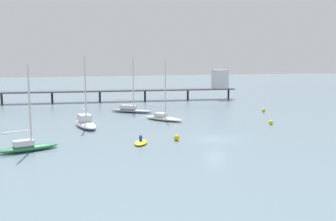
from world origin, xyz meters
The scene contains 10 objects.
ground_plane centered at (0.00, 0.00, 0.00)m, with size 400.00×400.00×0.00m, color slate.
pier centered at (10.82, 45.00, 3.59)m, with size 55.16×10.86×7.27m.
sailboat_gray centered at (-3.33, 26.72, 0.64)m, with size 7.62×6.75×10.13m.
sailboat_cream centered at (-0.96, 15.87, 0.56)m, with size 5.55×7.20×9.52m.
sailboat_white centered at (-13.46, 13.95, 0.72)m, with size 2.91×7.96×10.00m.
sailboat_green centered at (-21.28, 1.52, 0.60)m, with size 6.50×3.32×9.00m.
dinghy_yellow centered at (-9.25, 0.57, 0.20)m, with size 2.57×3.36×1.14m.
mooring_buoy_near centered at (19.77, 18.50, 0.35)m, with size 0.70×0.70×0.70m, color yellow.
mooring_buoy_inner centered at (-4.75, 0.86, 0.36)m, with size 0.71×0.71×0.71m, color yellow.
mooring_buoy_far centered at (12.78, 6.59, 0.32)m, with size 0.64×0.64×0.64m, color yellow.
Camera 1 is at (-21.11, -39.60, 9.31)m, focal length 40.10 mm.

